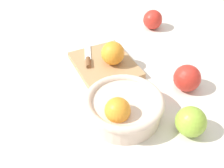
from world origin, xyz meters
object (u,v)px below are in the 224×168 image
(cutting_board, at_px, (105,65))
(apple_front_left, at_px, (187,78))
(apple_front_right, at_px, (153,20))
(knife, at_px, (88,57))
(apple_mid_left, at_px, (191,122))
(orange_on_board, at_px, (113,53))
(bowl, at_px, (123,107))

(cutting_board, bearing_deg, apple_front_left, -140.03)
(cutting_board, height_order, apple_front_right, apple_front_right)
(knife, distance_m, apple_front_left, 0.31)
(knife, bearing_deg, apple_front_left, -140.39)
(apple_front_left, xyz_separation_m, apple_mid_left, (-0.13, 0.09, -0.00))
(apple_front_right, bearing_deg, orange_on_board, 121.51)
(apple_mid_left, bearing_deg, knife, 15.77)
(bowl, relative_size, apple_front_left, 2.61)
(apple_front_left, bearing_deg, orange_on_board, 37.70)
(orange_on_board, distance_m, apple_front_left, 0.23)
(knife, distance_m, apple_front_right, 0.32)
(apple_front_right, bearing_deg, apple_front_left, 162.03)
(orange_on_board, height_order, apple_front_right, orange_on_board)
(bowl, bearing_deg, orange_on_board, -20.07)
(apple_mid_left, bearing_deg, apple_front_right, -23.59)
(orange_on_board, distance_m, knife, 0.09)
(apple_mid_left, bearing_deg, apple_front_left, -35.97)
(knife, bearing_deg, bowl, 176.98)
(bowl, xyz_separation_m, apple_mid_left, (-0.11, -0.12, -0.00))
(bowl, bearing_deg, apple_front_left, -85.93)
(cutting_board, relative_size, knife, 1.38)
(apple_mid_left, bearing_deg, orange_on_board, 8.42)
(orange_on_board, bearing_deg, apple_front_right, -58.49)
(cutting_board, xyz_separation_m, knife, (0.05, 0.04, 0.01))
(orange_on_board, xyz_separation_m, apple_mid_left, (-0.31, -0.05, -0.02))
(bowl, height_order, knife, bowl)
(cutting_board, xyz_separation_m, apple_front_left, (-0.19, -0.16, 0.03))
(orange_on_board, bearing_deg, bowl, 159.93)
(orange_on_board, xyz_separation_m, apple_front_right, (0.15, -0.25, -0.02))
(bowl, relative_size, orange_on_board, 2.79)
(knife, bearing_deg, orange_on_board, -135.07)
(orange_on_board, bearing_deg, apple_front_left, -142.30)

